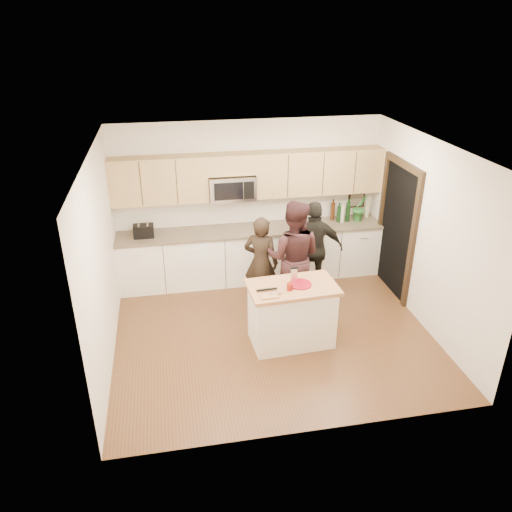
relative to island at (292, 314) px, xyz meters
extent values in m
plane|color=brown|center=(-0.21, 0.30, -0.45)|extent=(4.50, 4.50, 0.00)
cube|color=beige|center=(-0.21, 2.30, 0.90)|extent=(4.50, 0.02, 2.70)
cube|color=beige|center=(-0.21, -1.70, 0.90)|extent=(4.50, 0.02, 2.70)
cube|color=beige|center=(-2.46, 0.30, 0.90)|extent=(0.02, 4.00, 2.70)
cube|color=beige|center=(2.04, 0.30, 0.90)|extent=(0.02, 4.00, 2.70)
cube|color=white|center=(-0.21, 0.30, 2.25)|extent=(4.50, 4.00, 0.02)
cube|color=white|center=(-0.21, 1.99, 0.00)|extent=(4.50, 0.62, 0.90)
cube|color=#7D6B53|center=(-0.21, 1.98, 0.47)|extent=(4.50, 0.66, 0.04)
cube|color=tan|center=(-1.68, 2.13, 1.37)|extent=(1.55, 0.33, 0.75)
cube|color=tan|center=(0.96, 2.13, 1.37)|extent=(2.17, 0.33, 0.75)
cube|color=tan|center=(-0.52, 2.13, 1.58)|extent=(0.78, 0.33, 0.33)
cube|color=silver|center=(-0.52, 2.10, 1.20)|extent=(0.76, 0.40, 0.40)
cube|color=black|center=(-0.60, 1.89, 1.20)|extent=(0.47, 0.01, 0.29)
cube|color=black|center=(-0.27, 1.89, 1.20)|extent=(0.17, 0.01, 0.29)
cube|color=black|center=(2.03, 1.20, 0.60)|extent=(0.02, 1.05, 2.10)
cube|color=black|center=(2.01, 0.62, 0.60)|extent=(0.06, 0.10, 2.10)
cube|color=black|center=(2.01, 1.77, 0.60)|extent=(0.06, 0.10, 2.10)
cube|color=black|center=(2.01, 1.20, 1.70)|extent=(0.06, 1.25, 0.10)
cube|color=black|center=(1.74, 2.28, 0.83)|extent=(0.30, 0.03, 0.38)
cube|color=tan|center=(1.74, 2.26, 0.83)|extent=(0.24, 0.00, 0.32)
cube|color=white|center=(-1.16, 1.67, 0.25)|extent=(0.34, 0.01, 0.48)
cube|color=white|center=(-1.16, 1.97, 0.48)|extent=(0.34, 0.60, 0.01)
cube|color=white|center=(0.00, 0.00, -0.03)|extent=(1.14, 0.71, 0.85)
cube|color=#B87C4C|center=(0.00, 0.00, 0.42)|extent=(1.24, 0.77, 0.05)
cylinder|color=maroon|center=(0.11, 0.01, 0.45)|extent=(0.31, 0.31, 0.02)
cube|color=silver|center=(0.03, 0.08, 0.56)|extent=(0.08, 0.05, 0.20)
cube|color=black|center=(0.03, 0.08, 0.68)|extent=(0.09, 0.05, 0.02)
cylinder|color=maroon|center=(-0.07, -0.10, 0.49)|extent=(0.08, 0.08, 0.10)
cube|color=#B87C4C|center=(-0.37, -0.22, 0.45)|extent=(0.24, 0.18, 0.02)
cube|color=black|center=(-0.38, -0.08, 0.47)|extent=(0.28, 0.05, 0.02)
cube|color=silver|center=(-0.28, -0.19, 0.47)|extent=(0.18, 0.03, 0.01)
cube|color=black|center=(-1.99, 1.97, 0.59)|extent=(0.33, 0.21, 0.20)
cube|color=silver|center=(-2.06, 1.97, 0.69)|extent=(0.03, 0.15, 0.00)
cube|color=silver|center=(-1.92, 1.97, 0.69)|extent=(0.03, 0.15, 0.00)
cylinder|color=black|center=(1.34, 2.02, 0.66)|extent=(0.07, 0.07, 0.34)
cylinder|color=#371C0A|center=(1.26, 2.13, 0.67)|extent=(0.07, 0.07, 0.37)
cylinder|color=#BDBD94|center=(1.39, 1.98, 0.66)|extent=(0.07, 0.07, 0.35)
cylinder|color=black|center=(1.50, 2.02, 0.69)|extent=(0.07, 0.07, 0.40)
cylinder|color=#BDBD94|center=(1.89, 2.13, 0.68)|extent=(0.08, 0.08, 0.38)
imported|color=#317A32|center=(1.71, 2.02, 0.72)|extent=(0.31, 0.27, 0.48)
imported|color=black|center=(-0.22, 1.07, 0.29)|extent=(0.65, 0.56, 1.50)
imported|color=black|center=(0.23, 0.87, 0.44)|extent=(1.06, 0.95, 1.79)
imported|color=black|center=(0.69, 1.29, 0.34)|extent=(0.97, 0.48, 1.60)
camera|label=1|loc=(-1.56, -5.69, 3.71)|focal=35.00mm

